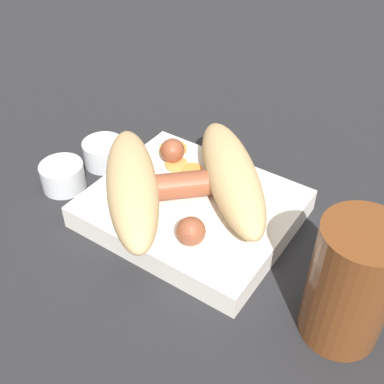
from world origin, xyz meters
name	(u,v)px	position (x,y,z in m)	size (l,w,h in m)	color
ground_plane	(192,217)	(0.00, 0.00, 0.00)	(3.00, 3.00, 0.00)	#232326
food_tray	(192,208)	(0.00, 0.00, 0.01)	(0.21, 0.18, 0.03)	silver
bread_roll	(182,180)	(-0.01, 0.00, 0.05)	(0.25, 0.25, 0.04)	tan
sausage	(181,187)	(-0.01, 0.00, 0.04)	(0.12, 0.13, 0.03)	brown
pickled_veggies	(177,156)	(-0.06, 0.05, 0.03)	(0.08, 0.06, 0.00)	orange
condiment_cup_near	(104,154)	(-0.15, 0.02, 0.01)	(0.05, 0.05, 0.03)	silver
condiment_cup_far	(63,177)	(-0.16, -0.04, 0.01)	(0.05, 0.05, 0.03)	silver
drink_glass	(351,284)	(0.18, -0.04, 0.06)	(0.07, 0.07, 0.12)	brown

